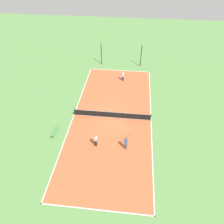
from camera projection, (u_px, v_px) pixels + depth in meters
ground_plane at (112, 117)px, 27.52m from camera, size 80.00×80.00×0.00m
court_surface at (112, 117)px, 27.52m from camera, size 9.87×23.85×0.02m
tennis_net at (112, 114)px, 27.20m from camera, size 9.67×0.10×0.95m
bench at (55, 131)px, 25.12m from camera, size 0.36×1.70×0.45m
player_near_blue at (126, 142)px, 23.01m from camera, size 0.62×0.99×1.74m
player_near_white at (123, 76)px, 33.59m from camera, size 0.95×0.81×1.47m
player_far_white at (96, 140)px, 23.37m from camera, size 0.69×0.99×1.64m
tennis_ball_far_baseline at (124, 124)px, 26.55m from camera, size 0.07×0.07×0.07m
tennis_ball_right_alley at (149, 162)px, 22.24m from camera, size 0.07×0.07×0.07m
tennis_ball_near_net at (89, 89)px, 32.17m from camera, size 0.07×0.07×0.07m
tennis_ball_midcourt at (104, 85)px, 33.05m from camera, size 0.07×0.07×0.07m
fence_post_back_left at (101, 54)px, 37.08m from camera, size 0.12×0.12×3.75m
fence_post_back_right at (141, 56)px, 36.52m from camera, size 0.12×0.12×3.75m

